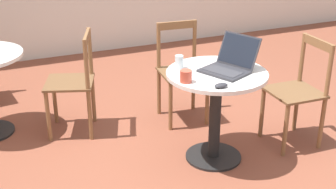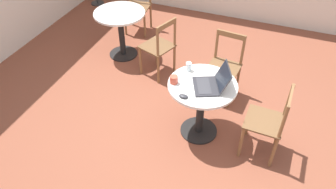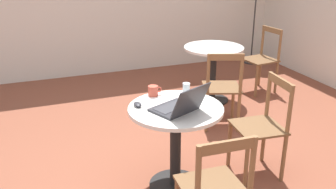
# 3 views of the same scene
# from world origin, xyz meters

# --- Properties ---
(ground_plane) EXTENTS (16.00, 16.00, 0.00)m
(ground_plane) POSITION_xyz_m (0.00, 0.00, 0.00)
(ground_plane) COLOR brown
(cafe_table_near) EXTENTS (0.76, 0.76, 0.74)m
(cafe_table_near) POSITION_xyz_m (0.14, -0.11, 0.54)
(cafe_table_near) COLOR black
(cafe_table_near) RESTS_ON ground_plane
(cafe_table_mid) EXTENTS (0.76, 0.76, 0.74)m
(cafe_table_mid) POSITION_xyz_m (1.32, 1.52, 0.54)
(cafe_table_mid) COLOR black
(cafe_table_mid) RESTS_ON ground_plane
(chair_near_right) EXTENTS (0.44, 0.44, 0.90)m
(chair_near_right) POSITION_xyz_m (0.93, -0.19, 0.46)
(chair_near_right) COLOR brown
(chair_near_right) RESTS_ON ground_plane
(chair_mid_front) EXTENTS (0.51, 0.51, 0.90)m
(chair_mid_front) POSITION_xyz_m (1.05, 0.77, 0.46)
(chair_mid_front) COLOR brown
(chair_mid_front) RESTS_ON ground_plane
(chair_mid_right) EXTENTS (0.44, 0.44, 0.90)m
(chair_mid_right) POSITION_xyz_m (2.13, 1.61, 0.46)
(chair_mid_right) COLOR brown
(chair_mid_right) RESTS_ON ground_plane
(laptop) EXTENTS (0.44, 0.46, 0.25)m
(laptop) POSITION_xyz_m (0.13, -0.20, 0.79)
(laptop) COLOR #2D2D33
(laptop) RESTS_ON cafe_table_near
(mouse) EXTENTS (0.06, 0.10, 0.03)m
(mouse) POSITION_xyz_m (-0.14, 0.01, 0.75)
(mouse) COLOR #2D2D33
(mouse) RESTS_ON cafe_table_near
(mug) EXTENTS (0.12, 0.09, 0.09)m
(mug) POSITION_xyz_m (0.06, 0.19, 0.78)
(mug) COLOR #C64C38
(mug) RESTS_ON cafe_table_near
(drinking_glass) EXTENTS (0.06, 0.06, 0.10)m
(drinking_glass) POSITION_xyz_m (0.33, 0.11, 0.79)
(drinking_glass) COLOR silver
(drinking_glass) RESTS_ON cafe_table_near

